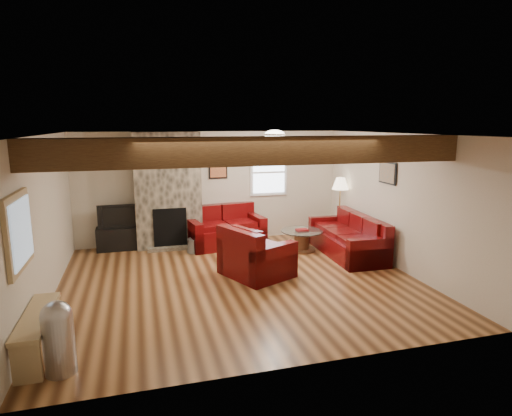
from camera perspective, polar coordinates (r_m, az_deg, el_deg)
The scene contains 18 objects.
room at distance 7.15m, azimuth -2.20°, elevation -0.27°, with size 8.00×8.00×8.00m.
oak_beam at distance 5.81m, azimuth 0.60°, elevation 7.63°, with size 6.00×0.36×0.38m, color #361F10.
chimney_breast at distance 9.44m, azimuth -11.66°, elevation 2.13°, with size 1.40×0.67×2.50m.
back_window at distance 10.04m, azimuth 1.71°, elevation 4.79°, with size 0.90×0.08×1.10m, color white, non-canonical shape.
hatch_window at distance 5.62m, azimuth -29.03°, elevation -2.79°, with size 0.08×1.00×0.90m, color tan, non-canonical shape.
ceiling_dome at distance 8.12m, azimuth 2.51°, elevation 9.56°, with size 0.40×0.40×0.18m, color white, non-canonical shape.
artwork_back at distance 9.74m, azimuth -5.08°, elevation 5.44°, with size 0.42×0.06×0.52m, color black, non-canonical shape.
artwork_right at distance 8.51m, azimuth 17.11°, elevation 4.50°, with size 0.06×0.55×0.42m, color black, non-canonical shape.
sofa_three at distance 9.02m, azimuth 12.00°, elevation -3.56°, with size 2.12×0.89×0.82m, color #440409, non-canonical shape.
loveseat at distance 9.49m, azimuth -4.13°, elevation -2.44°, with size 1.64×0.94×0.87m, color #440409, non-canonical shape.
armchair_red at distance 7.63m, azimuth 0.10°, elevation -5.75°, with size 1.10×0.97×0.89m, color #440409, non-canonical shape.
coffee_table at distance 9.20m, azimuth 6.11°, elevation -4.31°, with size 0.89×0.89×0.47m.
tv_cabinet at distance 9.67m, azimuth -17.57°, elevation -3.86°, with size 0.99×0.39×0.49m, color black.
television at distance 9.55m, azimuth -17.75°, elevation -0.96°, with size 0.88×0.12×0.51m, color black.
floor_lamp at distance 9.87m, azimuth 11.18°, elevation 2.76°, with size 0.38×0.38×1.47m.
pine_bench at distance 5.81m, azimuth -27.00°, elevation -14.78°, with size 0.31×1.32×0.49m, color tan, non-canonical shape.
pedal_bin at distance 5.25m, azimuth -24.85°, elevation -15.41°, with size 0.33×0.33×0.83m, color #ACADB1, non-canonical shape.
coal_bucket at distance 9.13m, azimuth -8.16°, elevation -4.93°, with size 0.33×0.33×0.31m, color gray, non-canonical shape.
Camera 1 is at (-1.61, -6.82, 2.67)m, focal length 30.00 mm.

